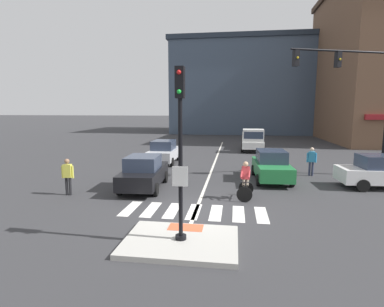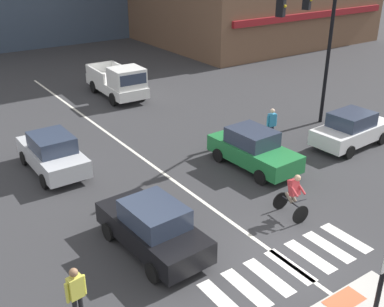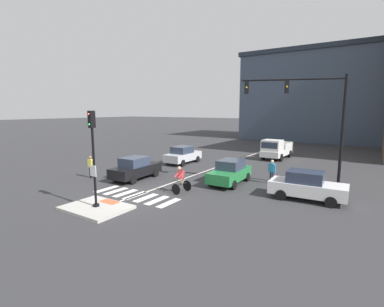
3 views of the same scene
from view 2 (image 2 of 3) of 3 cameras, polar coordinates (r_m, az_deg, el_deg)
name	(u,v)px [view 2 (image 2 of 3)]	position (r m, az deg, el deg)	size (l,w,h in m)	color
ground_plane	(288,265)	(14.39, 11.65, -13.19)	(300.00, 300.00, 0.00)	#333335
tactile_pad_front	(344,300)	(13.34, 18.13, -16.72)	(1.10, 0.60, 0.01)	#DB5B38
crosswalk_stripe_a	(222,301)	(12.98, 3.71, -17.52)	(0.44, 1.80, 0.01)	silver
crosswalk_stripe_b	(246,288)	(13.40, 6.66, -16.07)	(0.44, 1.80, 0.01)	silver
crosswalk_stripe_c	(269,277)	(13.85, 9.39, -14.67)	(0.44, 1.80, 0.01)	silver
crosswalk_stripe_d	(290,266)	(14.34, 11.90, -13.34)	(0.44, 1.80, 0.01)	silver
crosswalk_stripe_e	(310,256)	(14.86, 14.22, -12.08)	(0.44, 1.80, 0.01)	silver
crosswalk_stripe_f	(328,247)	(15.41, 16.36, -10.89)	(0.44, 1.80, 0.01)	silver
crosswalk_stripe_g	(346,238)	(15.99, 18.34, -9.76)	(0.44, 1.80, 0.01)	silver
lane_centre_line	(131,150)	(21.42, -7.50, 0.47)	(0.14, 28.00, 0.01)	silver
traffic_light_mast	(317,30)	(22.50, 15.05, 14.36)	(5.86, 2.26, 7.15)	black
car_white_cross_right	(352,129)	(22.60, 18.96, 2.83)	(4.19, 2.02, 1.64)	white
car_green_eastbound_mid	(253,149)	(19.50, 7.51, 0.55)	(1.98, 4.17, 1.64)	#237A3D
car_silver_westbound_far	(52,153)	(19.80, -16.73, 0.05)	(1.87, 4.12, 1.64)	silver
car_black_westbound_near	(153,227)	(14.30, -4.82, -8.97)	(2.03, 4.19, 1.64)	black
pickup_truck_white_eastbound_distant	(119,82)	(28.42, -8.90, 8.60)	(2.18, 5.16, 2.08)	white
cyclist	(293,195)	(16.17, 12.25, -4.95)	(0.76, 1.15, 1.68)	black
pedestrian_at_curb_left	(76,292)	(12.06, -14.01, -16.09)	(0.55, 0.26, 1.67)	black
pedestrian_waiting_far_side	(272,123)	(22.00, 9.73, 3.74)	(0.55, 0.27, 1.67)	#2D334C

